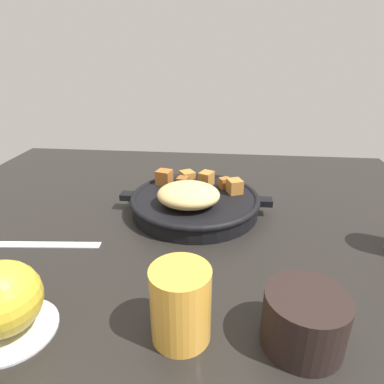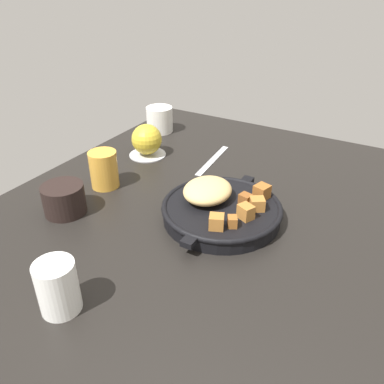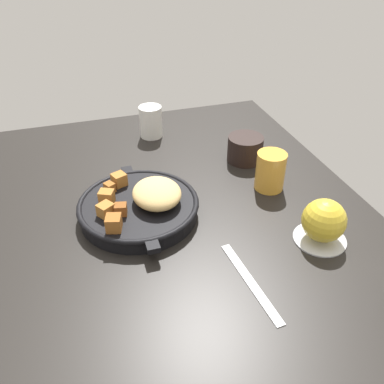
{
  "view_description": "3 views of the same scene",
  "coord_description": "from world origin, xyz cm",
  "px_view_note": "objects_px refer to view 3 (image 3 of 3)",
  "views": [
    {
      "loc": [
        -8.12,
        52.82,
        29.71
      ],
      "look_at": [
        -2.96,
        1.93,
        7.13
      ],
      "focal_mm": 30.93,
      "sensor_mm": 36.0,
      "label": 1
    },
    {
      "loc": [
        -65.28,
        -33.77,
        46.49
      ],
      "look_at": [
        -4.55,
        1.37,
        5.52
      ],
      "focal_mm": 36.92,
      "sensor_mm": 36.0,
      "label": 2
    },
    {
      "loc": [
        63.57,
        -13.97,
        52.17
      ],
      "look_at": [
        2.54,
        5.1,
        7.4
      ],
      "focal_mm": 37.67,
      "sensor_mm": 36.0,
      "label": 3
    }
  ],
  "objects_px": {
    "white_creamer_pitcher": "(151,122)",
    "coffee_mug_dark": "(245,149)",
    "red_apple": "(324,220)",
    "juice_glass_amber": "(270,171)",
    "butter_knife": "(250,281)",
    "cast_iron_skillet": "(140,205)"
  },
  "relations": [
    {
      "from": "red_apple",
      "to": "white_creamer_pitcher",
      "type": "bearing_deg",
      "value": -157.87
    },
    {
      "from": "white_creamer_pitcher",
      "to": "coffee_mug_dark",
      "type": "height_order",
      "value": "white_creamer_pitcher"
    },
    {
      "from": "butter_knife",
      "to": "white_creamer_pitcher",
      "type": "xyz_separation_m",
      "value": [
        -0.59,
        -0.04,
        0.04
      ]
    },
    {
      "from": "coffee_mug_dark",
      "to": "red_apple",
      "type": "bearing_deg",
      "value": 3.08
    },
    {
      "from": "cast_iron_skillet",
      "to": "white_creamer_pitcher",
      "type": "bearing_deg",
      "value": 163.89
    },
    {
      "from": "juice_glass_amber",
      "to": "butter_knife",
      "type": "bearing_deg",
      "value": -32.03
    },
    {
      "from": "juice_glass_amber",
      "to": "red_apple",
      "type": "bearing_deg",
      "value": 4.32
    },
    {
      "from": "white_creamer_pitcher",
      "to": "red_apple",
      "type": "bearing_deg",
      "value": 22.13
    },
    {
      "from": "red_apple",
      "to": "butter_knife",
      "type": "xyz_separation_m",
      "value": [
        0.06,
        -0.17,
        -0.05
      ]
    },
    {
      "from": "white_creamer_pitcher",
      "to": "juice_glass_amber",
      "type": "bearing_deg",
      "value": 30.87
    },
    {
      "from": "juice_glass_amber",
      "to": "cast_iron_skillet",
      "type": "bearing_deg",
      "value": -87.36
    },
    {
      "from": "red_apple",
      "to": "butter_knife",
      "type": "bearing_deg",
      "value": -70.77
    },
    {
      "from": "cast_iron_skillet",
      "to": "juice_glass_amber",
      "type": "bearing_deg",
      "value": 92.64
    },
    {
      "from": "red_apple",
      "to": "juice_glass_amber",
      "type": "xyz_separation_m",
      "value": [
        -0.19,
        -0.01,
        -0.0
      ]
    },
    {
      "from": "white_creamer_pitcher",
      "to": "butter_knife",
      "type": "bearing_deg",
      "value": 4.01
    },
    {
      "from": "red_apple",
      "to": "juice_glass_amber",
      "type": "distance_m",
      "value": 0.19
    },
    {
      "from": "red_apple",
      "to": "white_creamer_pitcher",
      "type": "distance_m",
      "value": 0.57
    },
    {
      "from": "cast_iron_skillet",
      "to": "butter_knife",
      "type": "distance_m",
      "value": 0.28
    },
    {
      "from": "juice_glass_amber",
      "to": "white_creamer_pitcher",
      "type": "bearing_deg",
      "value": -149.13
    },
    {
      "from": "juice_glass_amber",
      "to": "coffee_mug_dark",
      "type": "bearing_deg",
      "value": -178.75
    },
    {
      "from": "cast_iron_skillet",
      "to": "butter_knife",
      "type": "bearing_deg",
      "value": 30.61
    },
    {
      "from": "butter_knife",
      "to": "white_creamer_pitcher",
      "type": "height_order",
      "value": "white_creamer_pitcher"
    }
  ]
}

